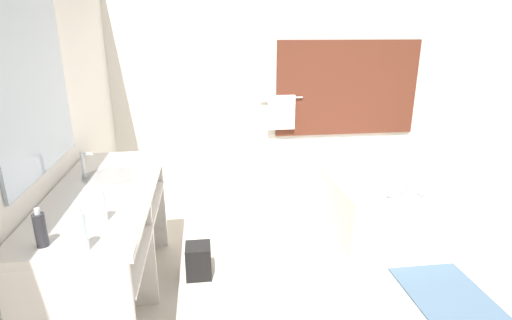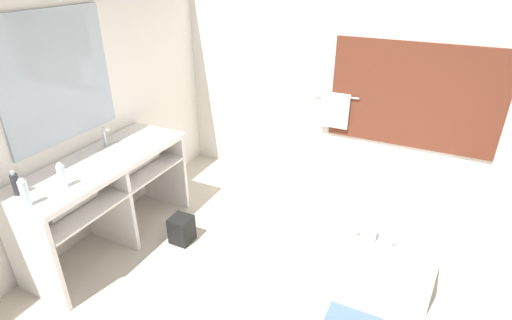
{
  "view_description": "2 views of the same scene",
  "coord_description": "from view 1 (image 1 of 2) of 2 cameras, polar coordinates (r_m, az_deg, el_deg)",
  "views": [
    {
      "loc": [
        -1.19,
        -2.35,
        1.91
      ],
      "look_at": [
        -0.76,
        0.92,
        0.82
      ],
      "focal_mm": 28.0,
      "sensor_mm": 36.0,
      "label": 1
    },
    {
      "loc": [
        0.77,
        -2.06,
        2.51
      ],
      "look_at": [
        -0.7,
        0.94,
        0.82
      ],
      "focal_mm": 28.0,
      "sensor_mm": 36.0,
      "label": 2
    }
  ],
  "objects": [
    {
      "name": "ground_plane",
      "position": [
        3.25,
        16.43,
        -18.54
      ],
      "size": [
        16.0,
        16.0,
        0.0
      ],
      "primitive_type": "plane",
      "color": "beige",
      "rests_on": "ground"
    },
    {
      "name": "wall_back_with_blinds",
      "position": [
        4.77,
        7.35,
        11.33
      ],
      "size": [
        7.4,
        0.13,
        2.7
      ],
      "color": "white",
      "rests_on": "ground_plane"
    },
    {
      "name": "wall_left_with_mirror",
      "position": [
        2.63,
        -30.67,
        3.58
      ],
      "size": [
        0.08,
        7.4,
        2.7
      ],
      "color": "white",
      "rests_on": "ground_plane"
    },
    {
      "name": "vanity_counter",
      "position": [
        2.91,
        -20.32,
        -8.03
      ],
      "size": [
        0.65,
        1.68,
        0.91
      ],
      "color": "white",
      "rests_on": "ground_plane"
    },
    {
      "name": "sink_faucet",
      "position": [
        3.04,
        -23.41,
        -0.69
      ],
      "size": [
        0.09,
        0.04,
        0.18
      ],
      "color": "silver",
      "rests_on": "vanity_counter"
    },
    {
      "name": "bathtub",
      "position": [
        4.36,
        15.81,
        -4.13
      ],
      "size": [
        0.98,
        1.69,
        0.66
      ],
      "color": "silver",
      "rests_on": "ground_plane"
    },
    {
      "name": "water_bottle_1",
      "position": [
        2.05,
        -23.79,
        -9.29
      ],
      "size": [
        0.06,
        0.06,
        0.22
      ],
      "color": "silver",
      "rests_on": "vanity_counter"
    },
    {
      "name": "water_bottle_2",
      "position": [
        2.31,
        -21.35,
        -6.03
      ],
      "size": [
        0.06,
        0.06,
        0.21
      ],
      "color": "silver",
      "rests_on": "vanity_counter"
    },
    {
      "name": "soap_dispenser",
      "position": [
        2.18,
        -28.43,
        -8.74
      ],
      "size": [
        0.06,
        0.06,
        0.2
      ],
      "color": "#28282D",
      "rests_on": "vanity_counter"
    },
    {
      "name": "waste_bin",
      "position": [
        3.33,
        -8.21,
        -14.05
      ],
      "size": [
        0.2,
        0.2,
        0.27
      ],
      "color": "black",
      "rests_on": "ground_plane"
    },
    {
      "name": "bath_mat",
      "position": [
        3.49,
        25.44,
        -16.76
      ],
      "size": [
        0.58,
        0.71,
        0.02
      ],
      "color": "slate",
      "rests_on": "ground_plane"
    }
  ]
}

